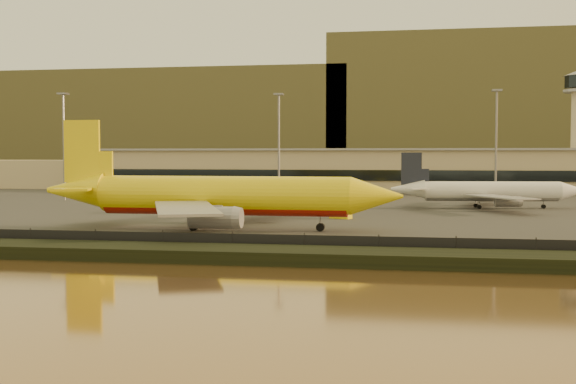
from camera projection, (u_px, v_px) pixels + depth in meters
The scene contains 11 objects.
ground at pixel (242, 241), 92.42m from camera, with size 900.00×900.00×0.00m, color black.
embankment at pixel (205, 253), 75.65m from camera, with size 320.00×7.00×1.40m, color black.
tarmac at pixel (327, 197), 185.91m from camera, with size 320.00×220.00×0.20m, color #2D2D2D.
perimeter_fence at pixel (215, 243), 79.55m from camera, with size 300.00×0.05×2.20m, color black.
terminal_building at pixel (291, 170), 218.11m from camera, with size 202.00×25.00×12.60m.
apron_light_masts at pixel (383, 134), 162.87m from camera, with size 152.20×12.20×25.40m.
distant_hills at pixel (340, 120), 428.91m from camera, with size 470.00×160.00×70.00m.
dhl_cargo_jet at pixel (218, 196), 104.71m from camera, with size 53.51×52.58×16.03m.
white_narrowbody_jet at pixel (488, 192), 145.39m from camera, with size 39.19×38.00×11.25m.
gse_vehicle_yellow at pixel (341, 214), 122.41m from camera, with size 3.60×1.62×1.62m, color yellow.
gse_vehicle_white at pixel (144, 208), 133.67m from camera, with size 4.35×1.96×1.96m, color white.
Camera 1 is at (21.38, -89.64, 11.11)m, focal length 45.00 mm.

